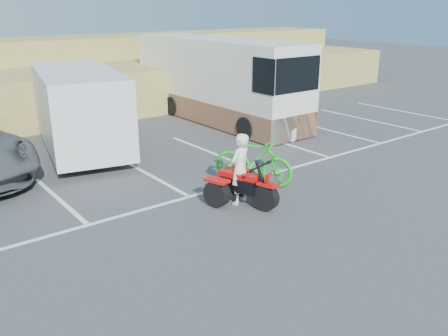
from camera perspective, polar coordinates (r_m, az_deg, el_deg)
ground at (r=10.37m, az=3.25°, el=-7.49°), size 100.00×100.00×0.00m
parking_stripes at (r=13.87m, az=-5.01°, el=-0.54°), size 28.00×5.16×0.01m
grass_embankment at (r=23.51m, az=-22.49°, el=9.74°), size 40.00×8.50×3.10m
red_trike_atv at (r=11.66m, az=2.48°, el=-4.38°), size 1.72×2.00×1.11m
rider at (r=11.42m, az=1.92°, el=-0.13°), size 0.74×0.59×1.77m
green_dirt_bike at (r=12.75m, az=3.52°, el=0.89°), size 1.58×2.26×1.34m
cargo_trailer at (r=16.19m, az=-16.99°, el=6.86°), size 3.48×6.10×2.68m
rv_motorhome at (r=20.17m, az=-0.81°, el=9.88°), size 2.35×9.21×3.30m
quad_atv_green at (r=15.78m, az=-16.21°, el=1.18°), size 1.43×1.76×1.04m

